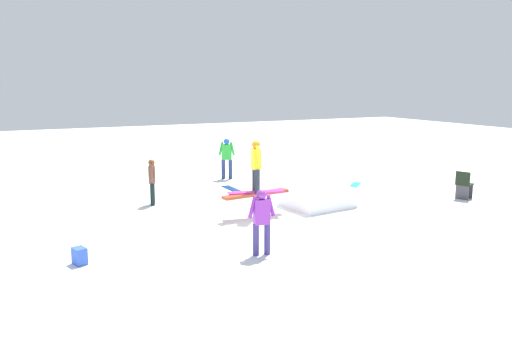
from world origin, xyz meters
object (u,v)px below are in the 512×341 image
(main_rider_on_rail, at_px, (256,167))
(loose_snowboard_navy, at_px, (233,189))
(rail_feature, at_px, (256,196))
(folding_chair, at_px, (464,186))
(bystander_purple, at_px, (262,218))
(bystander_green, at_px, (227,156))
(backpack_on_snow, at_px, (80,256))
(bystander_brown, at_px, (152,179))
(loose_snowboard_cyan, at_px, (354,186))

(main_rider_on_rail, xyz_separation_m, loose_snowboard_navy, (-0.81, -3.44, -1.35))
(rail_feature, height_order, main_rider_on_rail, main_rider_on_rail)
(folding_chair, bearing_deg, bystander_purple, 81.37)
(main_rider_on_rail, xyz_separation_m, bystander_green, (-1.38, -5.31, -0.50))
(folding_chair, bearing_deg, backpack_on_snow, 72.09)
(main_rider_on_rail, relative_size, loose_snowboard_navy, 1.15)
(bystander_purple, relative_size, folding_chair, 1.60)
(bystander_green, xyz_separation_m, bystander_brown, (3.54, 2.74, -0.09))
(bystander_brown, height_order, loose_snowboard_navy, bystander_brown)
(backpack_on_snow, bearing_deg, loose_snowboard_navy, -63.79)
(main_rider_on_rail, bearing_deg, bystander_green, -91.86)
(bystander_brown, relative_size, backpack_on_snow, 4.02)
(loose_snowboard_navy, xyz_separation_m, loose_snowboard_cyan, (-4.05, 1.31, 0.00))
(loose_snowboard_cyan, xyz_separation_m, folding_chair, (-1.88, 3.07, 0.40))
(bystander_purple, xyz_separation_m, loose_snowboard_cyan, (-6.09, -4.90, -0.78))
(bystander_purple, bearing_deg, rail_feature, -105.22)
(rail_feature, xyz_separation_m, folding_chair, (-6.75, 0.94, -0.15))
(bystander_purple, bearing_deg, main_rider_on_rail, -105.22)
(bystander_brown, bearing_deg, bystander_green, -35.30)
(bystander_purple, height_order, loose_snowboard_cyan, bystander_purple)
(bystander_purple, bearing_deg, loose_snowboard_navy, -99.56)
(main_rider_on_rail, height_order, bystander_brown, main_rider_on_rail)
(bystander_purple, xyz_separation_m, backpack_on_snow, (3.51, -1.10, -0.62))
(loose_snowboard_cyan, bearing_deg, bystander_purple, 177.68)
(bystander_green, distance_m, loose_snowboard_cyan, 4.80)
(bystander_purple, relative_size, loose_snowboard_cyan, 1.06)
(bystander_purple, bearing_deg, loose_snowboard_cyan, -132.58)
(main_rider_on_rail, relative_size, bystander_green, 1.01)
(bystander_green, bearing_deg, loose_snowboard_navy, -75.03)
(main_rider_on_rail, bearing_deg, bystander_purple, 78.87)
(bystander_purple, height_order, loose_snowboard_navy, bystander_purple)
(main_rider_on_rail, height_order, folding_chair, main_rider_on_rail)
(bystander_green, height_order, bystander_brown, bystander_green)
(loose_snowboard_cyan, bearing_deg, bystander_brown, 135.26)
(bystander_purple, height_order, backpack_on_snow, bystander_purple)
(loose_snowboard_cyan, distance_m, folding_chair, 3.62)
(bystander_purple, distance_m, loose_snowboard_navy, 6.58)
(bystander_green, xyz_separation_m, folding_chair, (-5.37, 6.25, -0.45))
(rail_feature, distance_m, loose_snowboard_navy, 3.58)
(main_rider_on_rail, xyz_separation_m, folding_chair, (-6.75, 0.94, -0.95))
(bystander_green, relative_size, loose_snowboard_navy, 1.14)
(bystander_green, relative_size, bystander_brown, 1.12)
(main_rider_on_rail, bearing_deg, rail_feature, 0.00)
(main_rider_on_rail, distance_m, bystander_green, 5.51)
(rail_feature, height_order, backpack_on_snow, rail_feature)
(bystander_brown, bearing_deg, main_rider_on_rail, -123.10)
(rail_feature, relative_size, bystander_green, 1.30)
(rail_feature, bearing_deg, bystander_purple, 59.68)
(backpack_on_snow, bearing_deg, bystander_brown, -47.69)
(bystander_green, height_order, bystander_purple, bystander_green)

